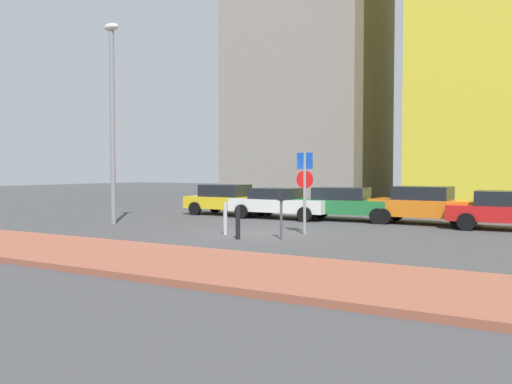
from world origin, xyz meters
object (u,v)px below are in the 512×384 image
at_px(parked_car_green, 346,203).
at_px(traffic_bollard_mid, 225,219).
at_px(parked_car_orange, 425,205).
at_px(traffic_bollard_near, 238,223).
at_px(street_lamp, 112,108).
at_px(parked_car_white, 280,203).
at_px(parked_car_yellow, 230,199).
at_px(parking_sign_post, 305,183).
at_px(parking_meter, 281,209).

bearing_deg(parked_car_green, traffic_bollard_mid, -105.47).
bearing_deg(parked_car_orange, traffic_bollard_near, -119.12).
xyz_separation_m(parked_car_orange, street_lamp, (-11.07, -6.05, 3.87)).
relative_size(parked_car_white, parked_car_orange, 1.06).
xyz_separation_m(parked_car_yellow, traffic_bollard_mid, (4.04, -6.73, -0.21)).
height_order(parked_car_orange, traffic_bollard_near, parked_car_orange).
relative_size(traffic_bollard_near, traffic_bollard_mid, 0.94).
relative_size(parking_sign_post, traffic_bollard_near, 2.71).
distance_m(street_lamp, traffic_bollard_near, 8.15).
distance_m(parked_car_yellow, parked_car_green, 5.91).
height_order(parked_car_white, traffic_bollard_mid, parked_car_white).
bearing_deg(traffic_bollard_mid, parked_car_orange, 53.05).
distance_m(traffic_bollard_near, traffic_bollard_mid, 1.18).
bearing_deg(parked_car_yellow, parking_meter, -47.77).
relative_size(parked_car_yellow, traffic_bollard_near, 4.43).
distance_m(street_lamp, traffic_bollard_mid, 7.25).
distance_m(parked_car_yellow, parked_car_orange, 9.20).
distance_m(parked_car_yellow, parked_car_white, 3.01).
height_order(parked_car_orange, parking_sign_post, parking_sign_post).
distance_m(parked_car_green, street_lamp, 10.56).
bearing_deg(street_lamp, traffic_bollard_near, -12.64).
xyz_separation_m(parking_sign_post, traffic_bollard_mid, (-2.28, -1.42, -1.21)).
height_order(parked_car_yellow, parked_car_green, parked_car_yellow).
height_order(parked_car_green, parked_car_orange, parked_car_orange).
bearing_deg(parked_car_yellow, parked_car_green, 0.54).
xyz_separation_m(parking_meter, street_lamp, (-8.04, 0.89, 3.71)).
bearing_deg(parking_sign_post, traffic_bollard_near, -122.09).
relative_size(parked_car_white, parking_sign_post, 1.63).
bearing_deg(traffic_bollard_mid, parked_car_green, 74.53).
distance_m(parking_meter, traffic_bollard_near, 1.43).
relative_size(parking_meter, street_lamp, 0.19).
height_order(parked_car_white, parked_car_green, parked_car_green).
relative_size(parking_sign_post, parking_meter, 1.87).
bearing_deg(parking_meter, street_lamp, 173.72).
xyz_separation_m(parked_car_white, parking_sign_post, (3.34, -4.85, 1.04)).
xyz_separation_m(parking_sign_post, traffic_bollard_near, (-1.34, -2.14, -1.24)).
bearing_deg(parking_meter, parked_car_yellow, 132.23).
distance_m(parked_car_white, parking_sign_post, 5.98).
distance_m(parked_car_green, parking_meter, 6.86).
relative_size(parking_sign_post, street_lamp, 0.35).
bearing_deg(parked_car_yellow, traffic_bollard_mid, -59.04).
height_order(parked_car_yellow, parked_car_orange, parked_car_orange).
height_order(parked_car_green, parking_meter, parking_meter).
relative_size(parked_car_yellow, parked_car_white, 1.00).
xyz_separation_m(parked_car_orange, traffic_bollard_near, (-4.23, -7.59, -0.28)).
relative_size(parked_car_green, parking_meter, 2.97).
height_order(parked_car_yellow, traffic_bollard_mid, parked_car_yellow).
xyz_separation_m(parked_car_white, parking_meter, (3.20, -6.34, 0.25)).
height_order(parked_car_yellow, traffic_bollard_near, parked_car_yellow).
xyz_separation_m(parked_car_green, parking_sign_post, (0.40, -5.36, 1.00)).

